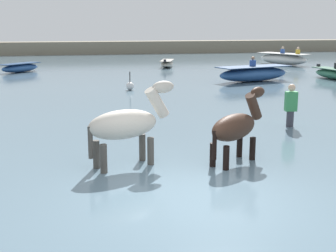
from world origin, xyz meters
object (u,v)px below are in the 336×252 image
Objects in this scene: boat_mid_channel at (254,74)px; person_onlooker_right at (290,111)px; horse_trailing_dark_bay at (236,129)px; boat_distant_west at (335,74)px; horse_lead_pinto at (127,127)px; boat_mid_outer at (167,64)px; boat_distant_east at (20,68)px; boat_near_port at (283,59)px; channel_buoy at (130,86)px.

boat_mid_channel is 10.57m from person_onlooker_right.
horse_trailing_dark_bay is 14.22m from boat_mid_channel.
horse_trailing_dark_bay reaches higher than boat_distant_west.
horse_lead_pinto reaches higher than horse_trailing_dark_bay.
boat_mid_outer is at bearing 88.55° from person_onlooker_right.
boat_distant_east is (-3.96, 19.99, -0.54)m from horse_lead_pinto.
horse_trailing_dark_bay reaches higher than boat_mid_channel.
horse_lead_pinto is at bearing -122.66° from boat_near_port.
channel_buoy is at bearing 82.28° from horse_lead_pinto.
boat_mid_channel is (11.93, -7.22, 0.11)m from boat_distant_east.
horse_trailing_dark_bay reaches higher than person_onlooker_right.
person_onlooker_right is at bearing -91.45° from boat_mid_outer.
person_onlooker_right is at bearing -126.95° from boat_distant_west.
horse_lead_pinto reaches higher than boat_near_port.
person_onlooker_right is (-3.09, -10.10, 0.05)m from boat_mid_channel.
boat_near_port is 1.64× the size of boat_distant_east.
horse_lead_pinto is 11.02m from channel_buoy.
boat_mid_outer is (9.32, 1.44, -0.03)m from boat_distant_east.
horse_lead_pinto reaches higher than boat_mid_outer.
boat_distant_west is 1.18× the size of boat_distant_east.
boat_distant_west is 3.75× the size of channel_buoy.
boat_distant_east is 10.59m from channel_buoy.
boat_distant_east is 19.45m from person_onlooker_right.
boat_mid_channel reaches higher than channel_buoy.
boat_near_port is 1.58× the size of boat_mid_outer.
boat_mid_channel is at bearing -31.17° from boat_distant_east.
boat_distant_west is (12.49, 12.79, -0.53)m from horse_lead_pinto.
boat_mid_outer is at bearing 69.77° from channel_buoy.
boat_mid_channel is 5.28× the size of channel_buoy.
boat_distant_west is 12.66m from person_onlooker_right.
boat_mid_outer is (3.15, 21.66, -0.47)m from horse_trailing_dark_bay.
boat_near_port is at bearing 61.92° from horse_trailing_dark_bay.
boat_distant_west is at bearing 53.05° from person_onlooker_right.
boat_mid_channel is (5.77, 13.00, -0.33)m from horse_trailing_dark_bay.
channel_buoy is (-6.49, -1.86, -0.20)m from boat_mid_channel.
horse_trailing_dark_bay is (2.20, -0.23, -0.10)m from horse_lead_pinto.
horse_trailing_dark_bay is at bearing -73.05° from boat_distant_east.
horse_lead_pinto is 15.06m from boat_mid_channel.
horse_lead_pinto is 5.58m from person_onlooker_right.
boat_mid_channel reaches higher than boat_distant_east.
boat_mid_channel is (7.97, 12.77, -0.43)m from horse_lead_pinto.
channel_buoy is at bearing 93.72° from horse_trailing_dark_bay.
horse_lead_pinto reaches higher than boat_distant_east.
person_onlooker_right reaches higher than boat_mid_outer.
boat_distant_east is at bearing 156.36° from boat_distant_west.
horse_trailing_dark_bay is 0.46× the size of boat_near_port.
horse_lead_pinto is at bearing 174.11° from horse_trailing_dark_bay.
person_onlooker_right is at bearing -115.34° from boat_near_port.
person_onlooker_right is at bearing 47.21° from horse_trailing_dark_bay.
person_onlooker_right is 8.92m from channel_buoy.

